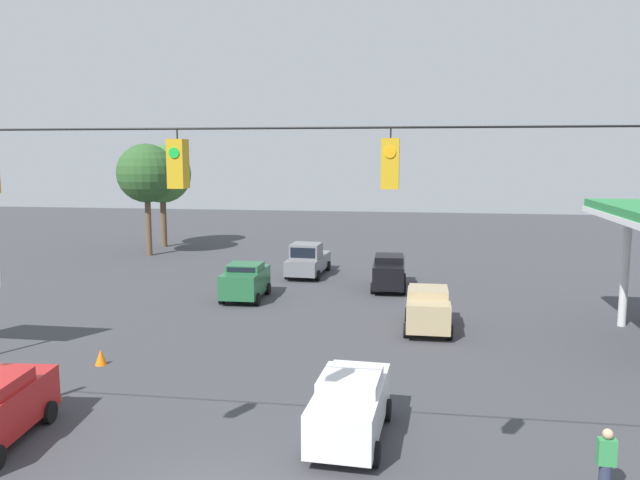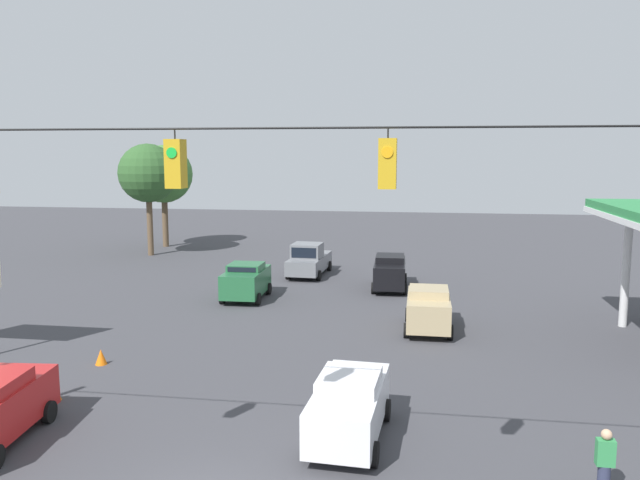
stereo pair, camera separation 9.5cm
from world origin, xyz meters
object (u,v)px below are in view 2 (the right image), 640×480
object	(u,v)px
overhead_signal_span	(178,274)
sedan_tan_oncoming_far	(428,308)
sedan_white_crossing_near	(349,405)
traffic_cone_second	(54,392)
traffic_cone_third	(101,357)
sedan_green_withflow_far	(246,281)
pedestrian	(605,464)
pickup_truck_grey_withflow_deep	(309,260)
tree_horizon_left	(148,174)
sedan_black_oncoming_deep	(390,271)
tree_horizon_right	(164,174)

from	to	relation	value
overhead_signal_span	sedan_tan_oncoming_far	xyz separation A→B (m)	(-5.18, -15.83, -4.46)
sedan_white_crossing_near	overhead_signal_span	bearing A→B (deg)	59.21
traffic_cone_second	traffic_cone_third	world-z (taller)	same
traffic_cone_third	sedan_white_crossing_near	bearing A→B (deg)	154.76
sedan_green_withflow_far	traffic_cone_third	bearing A→B (deg)	76.98
sedan_tan_oncoming_far	traffic_cone_third	bearing A→B (deg)	28.09
sedan_green_withflow_far	pedestrian	world-z (taller)	sedan_green_withflow_far
pickup_truck_grey_withflow_deep	traffic_cone_third	world-z (taller)	pickup_truck_grey_withflow_deep
pedestrian	sedan_green_withflow_far	bearing A→B (deg)	-52.95
sedan_tan_oncoming_far	tree_horizon_left	world-z (taller)	tree_horizon_left
overhead_signal_span	traffic_cone_second	world-z (taller)	overhead_signal_span
sedan_black_oncoming_deep	pedestrian	size ratio (longest dim) A/B	2.79
sedan_green_withflow_far	sedan_white_crossing_near	distance (m)	17.11
traffic_cone_second	traffic_cone_third	size ratio (longest dim) A/B	1.00
pickup_truck_grey_withflow_deep	tree_horizon_left	size ratio (longest dim) A/B	0.61
pickup_truck_grey_withflow_deep	traffic_cone_third	xyz separation A→B (m)	(4.74, 17.82, -0.69)
overhead_signal_span	tree_horizon_right	size ratio (longest dim) A/B	2.47
overhead_signal_span	traffic_cone_second	distance (m)	10.36
sedan_tan_oncoming_far	sedan_green_withflow_far	bearing A→B (deg)	-25.23
sedan_black_oncoming_deep	traffic_cone_third	world-z (taller)	sedan_black_oncoming_deep
traffic_cone_third	sedan_tan_oncoming_far	bearing A→B (deg)	-151.91
overhead_signal_span	tree_horizon_right	bearing A→B (deg)	-66.86
tree_horizon_left	pickup_truck_grey_withflow_deep	bearing A→B (deg)	156.06
pickup_truck_grey_withflow_deep	traffic_cone_second	size ratio (longest dim) A/B	8.90
tree_horizon_left	sedan_white_crossing_near	bearing A→B (deg)	122.84
sedan_tan_oncoming_far	tree_horizon_left	distance (m)	27.37
sedan_tan_oncoming_far	traffic_cone_third	size ratio (longest dim) A/B	6.96
sedan_black_oncoming_deep	sedan_white_crossing_near	bearing A→B (deg)	89.19
sedan_tan_oncoming_far	traffic_cone_second	world-z (taller)	sedan_tan_oncoming_far
overhead_signal_span	traffic_cone_third	size ratio (longest dim) A/B	35.72
overhead_signal_span	pickup_truck_grey_withflow_deep	size ratio (longest dim) A/B	4.01
traffic_cone_third	tree_horizon_right	size ratio (longest dim) A/B	0.07
overhead_signal_span	pedestrian	bearing A→B (deg)	-162.73
overhead_signal_span	traffic_cone_second	size ratio (longest dim) A/B	35.72
overhead_signal_span	pickup_truck_grey_withflow_deep	world-z (taller)	overhead_signal_span
sedan_tan_oncoming_far	tree_horizon_left	size ratio (longest dim) A/B	0.48
pickup_truck_grey_withflow_deep	traffic_cone_second	world-z (taller)	pickup_truck_grey_withflow_deep
overhead_signal_span	sedan_white_crossing_near	distance (m)	7.18
tree_horizon_right	traffic_cone_third	bearing A→B (deg)	108.04
overhead_signal_span	sedan_black_oncoming_deep	xyz separation A→B (m)	(-3.14, -24.07, -4.44)
overhead_signal_span	tree_horizon_left	distance (m)	36.52
overhead_signal_span	traffic_cone_second	xyz separation A→B (m)	(6.66, -6.02, -5.16)
sedan_green_withflow_far	traffic_cone_second	bearing A→B (deg)	80.80
sedan_black_oncoming_deep	sedan_tan_oncoming_far	world-z (taller)	sedan_black_oncoming_deep
pedestrian	tree_horizon_right	distance (m)	43.06
sedan_green_withflow_far	traffic_cone_third	distance (m)	11.23
pickup_truck_grey_withflow_deep	sedan_green_withflow_far	distance (m)	7.24
sedan_tan_oncoming_far	traffic_cone_third	distance (m)	13.68
sedan_green_withflow_far	sedan_black_oncoming_deep	bearing A→B (deg)	-153.41
sedan_black_oncoming_deep	sedan_green_withflow_far	xyz separation A→B (m)	(7.48, 3.75, -0.01)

